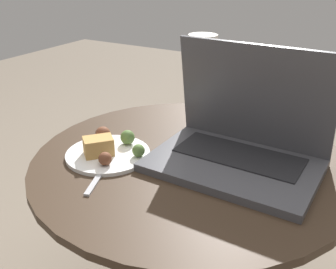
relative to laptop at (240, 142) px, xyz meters
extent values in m
cylinder|color=#9E9EA3|center=(-0.11, -0.03, -0.32)|extent=(0.08, 0.08, 0.49)
cylinder|color=#38281C|center=(-0.11, -0.03, -0.06)|extent=(0.74, 0.74, 0.02)
cube|color=#47474C|center=(0.00, -0.04, -0.04)|extent=(0.37, 0.25, 0.02)
cube|color=black|center=(0.00, 0.00, -0.03)|extent=(0.28, 0.12, 0.00)
cube|color=#47474C|center=(0.00, 0.07, 0.09)|extent=(0.36, 0.06, 0.24)
cube|color=black|center=(0.00, 0.06, 0.09)|extent=(0.33, 0.04, 0.22)
cylinder|color=brown|center=(-0.17, 0.15, 0.05)|extent=(0.07, 0.07, 0.22)
cylinder|color=white|center=(-0.17, 0.15, 0.18)|extent=(0.07, 0.07, 0.03)
cylinder|color=white|center=(-0.28, -0.12, -0.05)|extent=(0.20, 0.20, 0.01)
cube|color=tan|center=(-0.29, -0.14, -0.02)|extent=(0.08, 0.08, 0.04)
sphere|color=brown|center=(-0.32, -0.08, -0.02)|extent=(0.04, 0.04, 0.04)
sphere|color=#4C6B33|center=(-0.20, -0.10, -0.03)|extent=(0.03, 0.03, 0.03)
sphere|color=brown|center=(-0.24, -0.17, -0.03)|extent=(0.03, 0.03, 0.03)
sphere|color=#4C6B33|center=(-0.26, -0.06, -0.03)|extent=(0.04, 0.04, 0.04)
cube|color=#B2B2B7|center=(-0.23, -0.22, -0.05)|extent=(0.06, 0.13, 0.00)
cube|color=#B2B2B7|center=(-0.26, -0.13, -0.05)|extent=(0.04, 0.06, 0.00)
camera|label=1|loc=(0.26, -0.76, 0.38)|focal=42.00mm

